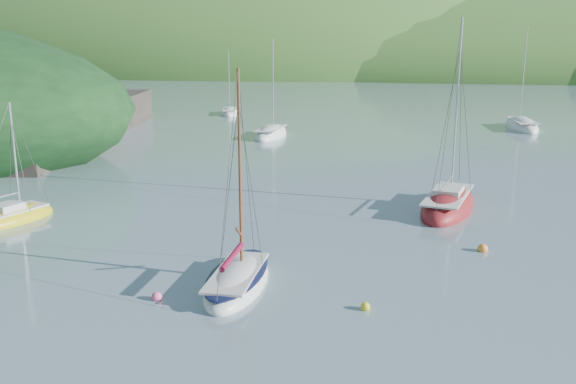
% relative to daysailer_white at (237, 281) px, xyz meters
% --- Properties ---
extents(ground, '(700.00, 700.00, 0.00)m').
position_rel_daysailer_white_xyz_m(ground, '(0.73, -1.94, -0.22)').
color(ground, slate).
rests_on(ground, ground).
extents(shoreline_hills, '(690.00, 135.00, 56.00)m').
position_rel_daysailer_white_xyz_m(shoreline_hills, '(-8.93, 170.48, -0.22)').
color(shoreline_hills, '#41732C').
rests_on(shoreline_hills, ground).
extents(daysailer_white, '(2.54, 6.36, 9.64)m').
position_rel_daysailer_white_xyz_m(daysailer_white, '(0.00, 0.00, 0.00)').
color(daysailer_white, white).
rests_on(daysailer_white, ground).
extents(sloop_red, '(4.35, 8.61, 12.17)m').
position_rel_daysailer_white_xyz_m(sloop_red, '(8.89, 14.23, 0.01)').
color(sloop_red, maroon).
rests_on(sloop_red, ground).
extents(sailboat_yellow, '(3.71, 5.89, 7.29)m').
position_rel_daysailer_white_xyz_m(sailboat_yellow, '(-15.19, 6.27, -0.04)').
color(sailboat_yellow, gold).
rests_on(sailboat_yellow, ground).
extents(distant_sloop_a, '(2.85, 7.51, 10.61)m').
position_rel_daysailer_white_xyz_m(distant_sloop_a, '(-8.20, 38.82, -0.04)').
color(distant_sloop_a, white).
rests_on(distant_sloop_a, ground).
extents(distant_sloop_b, '(3.97, 8.64, 11.89)m').
position_rel_daysailer_white_xyz_m(distant_sloop_b, '(17.52, 50.12, -0.02)').
color(distant_sloop_b, white).
rests_on(distant_sloop_b, ground).
extents(distant_sloop_c, '(3.72, 6.41, 8.65)m').
position_rel_daysailer_white_xyz_m(distant_sloop_c, '(-17.86, 55.41, -0.06)').
color(distant_sloop_c, white).
rests_on(distant_sloop_c, ground).
extents(mooring_buoys, '(13.59, 9.34, 0.50)m').
position_rel_daysailer_white_xyz_m(mooring_buoys, '(5.56, 2.54, -0.10)').
color(mooring_buoys, yellow).
rests_on(mooring_buoys, ground).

